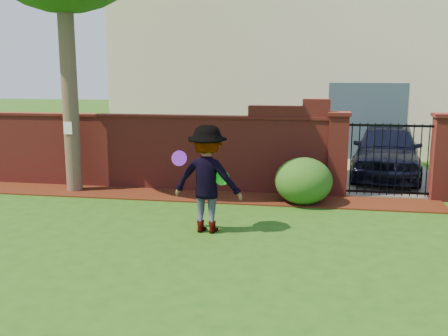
% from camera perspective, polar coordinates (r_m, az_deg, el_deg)
% --- Properties ---
extents(ground, '(80.00, 80.00, 0.01)m').
position_cam_1_polar(ground, '(8.16, -3.72, -9.06)').
color(ground, '#214B12').
rests_on(ground, ground).
extents(mulch_bed, '(11.10, 1.08, 0.03)m').
position_cam_1_polar(mulch_bed, '(11.48, -4.43, -3.09)').
color(mulch_bed, '#37140A').
rests_on(mulch_bed, ground).
extents(brick_wall, '(8.70, 0.31, 2.16)m').
position_cam_1_polar(brick_wall, '(12.22, -8.55, 2.03)').
color(brick_wall, maroon).
rests_on(brick_wall, ground).
extents(pillar_left, '(0.50, 0.50, 1.88)m').
position_cam_1_polar(pillar_left, '(11.61, 12.57, 1.58)').
color(pillar_left, maroon).
rests_on(pillar_left, ground).
extents(pillar_right, '(0.50, 0.50, 1.88)m').
position_cam_1_polar(pillar_right, '(11.93, 23.19, 1.20)').
color(pillar_right, maroon).
rests_on(pillar_right, ground).
extents(iron_gate, '(1.78, 0.03, 1.60)m').
position_cam_1_polar(iron_gate, '(11.74, 17.92, 0.90)').
color(iron_gate, black).
rests_on(iron_gate, ground).
extents(driveway, '(3.20, 8.00, 0.01)m').
position_cam_1_polar(driveway, '(15.79, 15.79, 0.32)').
color(driveway, slate).
rests_on(driveway, ground).
extents(house, '(12.40, 6.40, 6.30)m').
position_cam_1_polar(house, '(19.48, 7.61, 11.88)').
color(house, '#EDE4C7').
rests_on(house, ground).
extents(car, '(2.27, 4.38, 1.43)m').
position_cam_1_polar(car, '(13.93, 17.73, 1.81)').
color(car, black).
rests_on(car, ground).
extents(paper_notice, '(0.20, 0.01, 0.28)m').
position_cam_1_polar(paper_notice, '(12.04, -17.05, 4.29)').
color(paper_notice, white).
rests_on(paper_notice, tree).
extents(shrub_left, '(1.21, 1.21, 0.99)m').
position_cam_1_polar(shrub_left, '(10.83, 8.87, -1.44)').
color(shrub_left, '#174C16').
rests_on(shrub_left, ground).
extents(man, '(1.27, 0.80, 1.87)m').
position_cam_1_polar(man, '(8.76, -1.96, -1.28)').
color(man, gray).
rests_on(man, ground).
extents(frisbee_purple, '(0.27, 0.09, 0.26)m').
position_cam_1_polar(frisbee_purple, '(8.60, -5.01, 1.09)').
color(frisbee_purple, '#7622D4').
rests_on(frisbee_purple, man).
extents(frisbee_green, '(0.26, 0.07, 0.25)m').
position_cam_1_polar(frisbee_green, '(8.65, -0.23, -1.11)').
color(frisbee_green, '#1CD220').
rests_on(frisbee_green, man).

